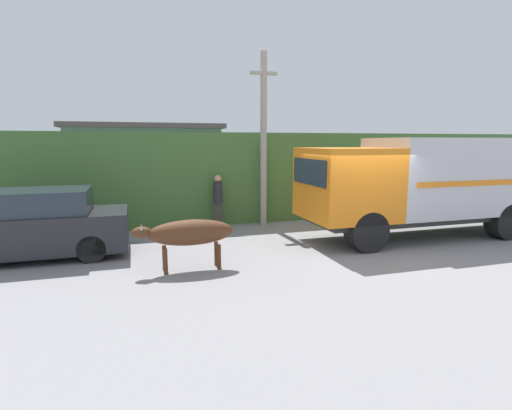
{
  "coord_description": "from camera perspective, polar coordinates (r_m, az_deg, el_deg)",
  "views": [
    {
      "loc": [
        -5.65,
        -8.99,
        2.82
      ],
      "look_at": [
        -2.82,
        0.19,
        1.3
      ],
      "focal_mm": 28.0,
      "sensor_mm": 36.0,
      "label": 1
    }
  ],
  "objects": [
    {
      "name": "cargo_truck",
      "position": [
        12.81,
        23.33,
        3.18
      ],
      "size": [
        7.47,
        2.36,
        2.93
      ],
      "rotation": [
        0.0,
        0.0,
        -0.0
      ],
      "color": "#2D2D2D",
      "rests_on": "ground_plane"
    },
    {
      "name": "hillside_embankment",
      "position": [
        17.49,
        1.77,
        4.89
      ],
      "size": [
        32.0,
        6.7,
        3.14
      ],
      "color": "#426B33",
      "rests_on": "ground_plane"
    },
    {
      "name": "building_backdrop",
      "position": [
        14.67,
        -15.42,
        4.42
      ],
      "size": [
        5.25,
        2.7,
        3.43
      ],
      "color": "#8CC69E",
      "rests_on": "ground_plane"
    },
    {
      "name": "utility_pole",
      "position": [
        13.51,
        1.08,
        9.68
      ],
      "size": [
        0.9,
        0.22,
        5.72
      ],
      "color": "#9E998E",
      "rests_on": "ground_plane"
    },
    {
      "name": "pedestrian_on_hill",
      "position": [
        13.19,
        -5.45,
        1.0
      ],
      "size": [
        0.34,
        0.34,
        1.76
      ],
      "rotation": [
        0.0,
        0.0,
        2.96
      ],
      "color": "#38332D",
      "rests_on": "ground_plane"
    },
    {
      "name": "ground_plane",
      "position": [
        10.98,
        14.61,
        -6.18
      ],
      "size": [
        60.0,
        60.0,
        0.0
      ],
      "primitive_type": "plane",
      "color": "gray"
    },
    {
      "name": "brown_cow",
      "position": [
        8.92,
        -9.51,
        -3.99
      ],
      "size": [
        2.2,
        0.57,
        1.13
      ],
      "rotation": [
        0.0,
        0.0,
        0.24
      ],
      "color": "#512D19",
      "rests_on": "ground_plane"
    },
    {
      "name": "parked_suv",
      "position": [
        11.1,
        -29.05,
        -2.58
      ],
      "size": [
        4.36,
        1.85,
        1.68
      ],
      "rotation": [
        0.0,
        0.0,
        0.07
      ],
      "color": "#232328",
      "rests_on": "ground_plane"
    }
  ]
}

